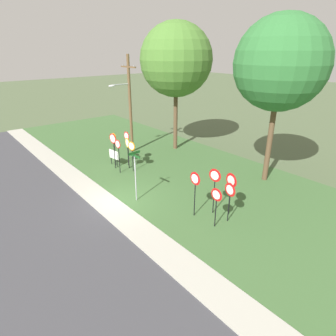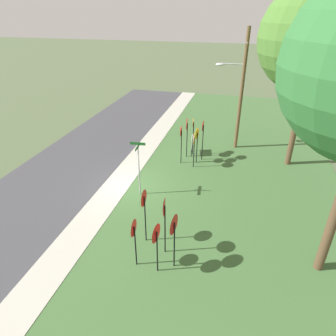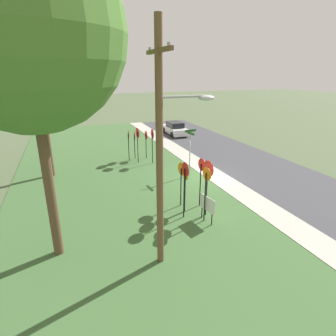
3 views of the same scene
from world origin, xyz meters
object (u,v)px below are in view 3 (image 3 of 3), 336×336
(yield_sign_far_right, at_px, (146,138))
(oak_tree_left, at_px, (26,34))
(utility_pole, at_px, (163,144))
(yield_sign_near_right, at_px, (138,137))
(stop_sign_far_center, at_px, (182,175))
(yield_sign_center, at_px, (153,138))
(stop_sign_near_right, at_px, (208,176))
(notice_board, at_px, (207,205))
(yield_sign_far_left, at_px, (135,138))
(parked_sedan_distant, at_px, (175,129))
(stop_sign_far_left, at_px, (206,184))
(street_name_post, at_px, (190,149))
(yield_sign_near_left, at_px, (129,137))
(stop_sign_center_tall, at_px, (185,178))
(stop_sign_far_right, at_px, (201,173))
(stop_sign_near_left, at_px, (186,178))
(oak_tree_right, at_px, (35,52))

(yield_sign_far_right, bearing_deg, oak_tree_left, 146.55)
(utility_pole, bearing_deg, yield_sign_near_right, -10.29)
(stop_sign_far_center, xyz_separation_m, utility_pole, (-3.90, 2.36, 2.75))
(yield_sign_center, xyz_separation_m, utility_pole, (-11.31, 3.15, 2.48))
(stop_sign_near_right, xyz_separation_m, notice_board, (-0.57, 0.28, -1.21))
(yield_sign_far_left, relative_size, yield_sign_center, 0.86)
(parked_sedan_distant, bearing_deg, stop_sign_far_left, 163.34)
(yield_sign_far_left, relative_size, street_name_post, 0.72)
(parked_sedan_distant, bearing_deg, stop_sign_far_center, 160.29)
(yield_sign_near_left, xyz_separation_m, parked_sedan_distant, (8.09, -7.11, -1.28))
(stop_sign_far_center, height_order, street_name_post, street_name_post)
(stop_sign_far_left, distance_m, utility_pole, 4.29)
(stop_sign_center_tall, height_order, utility_pole, utility_pole)
(yield_sign_center, relative_size, parked_sedan_distant, 0.59)
(stop_sign_far_right, height_order, utility_pole, utility_pole)
(parked_sedan_distant, bearing_deg, stop_sign_far_right, 163.45)
(stop_sign_near_right, bearing_deg, yield_sign_near_right, -0.70)
(stop_sign_far_right, relative_size, yield_sign_far_right, 1.16)
(stop_sign_far_left, bearing_deg, notice_board, -150.99)
(yield_sign_near_left, bearing_deg, stop_sign_near_right, -162.84)
(yield_sign_near_right, bearing_deg, stop_sign_near_left, 172.89)
(yield_sign_near_right, height_order, oak_tree_right, oak_tree_right)
(stop_sign_near_left, bearing_deg, yield_sign_near_left, 12.96)
(stop_sign_far_center, xyz_separation_m, stop_sign_center_tall, (-1.21, 0.36, 0.31))
(stop_sign_far_right, xyz_separation_m, utility_pole, (-3.52, 3.27, 2.61))
(stop_sign_far_center, bearing_deg, oak_tree_right, 30.59)
(street_name_post, distance_m, utility_pole, 9.44)
(stop_sign_center_tall, distance_m, street_name_post, 5.76)
(stop_sign_far_right, height_order, stop_sign_center_tall, stop_sign_center_tall)
(stop_sign_far_left, distance_m, notice_board, 1.05)
(stop_sign_near_right, height_order, yield_sign_center, stop_sign_near_right)
(oak_tree_left, bearing_deg, utility_pole, -116.44)
(stop_sign_center_tall, bearing_deg, notice_board, -133.25)
(stop_sign_far_right, height_order, oak_tree_right, oak_tree_right)
(yield_sign_center, height_order, utility_pole, utility_pole)
(stop_sign_far_left, height_order, stop_sign_center_tall, stop_sign_center_tall)
(yield_sign_near_right, relative_size, street_name_post, 0.86)
(stop_sign_center_tall, bearing_deg, oak_tree_right, 34.68)
(stop_sign_center_tall, bearing_deg, stop_sign_far_right, -57.90)
(stop_sign_center_tall, xyz_separation_m, oak_tree_right, (8.40, 6.09, 5.74))
(yield_sign_near_right, height_order, notice_board, yield_sign_near_right)
(street_name_post, bearing_deg, oak_tree_left, 121.02)
(stop_sign_center_tall, xyz_separation_m, yield_sign_near_right, (9.11, -0.14, 0.01))
(stop_sign_far_center, distance_m, yield_sign_near_right, 7.90)
(stop_sign_far_center, xyz_separation_m, oak_tree_left, (-2.07, 6.04, 6.03))
(oak_tree_right, bearing_deg, stop_sign_near_right, -139.98)
(yield_sign_center, bearing_deg, utility_pole, 164.68)
(notice_board, bearing_deg, yield_sign_far_left, -4.98)
(yield_sign_near_right, bearing_deg, yield_sign_center, -123.42)
(utility_pole, bearing_deg, stop_sign_far_left, -53.64)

